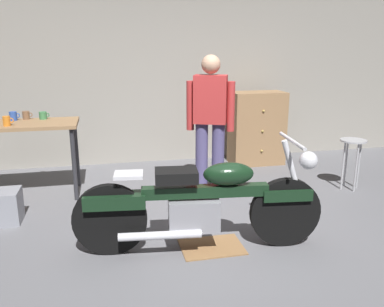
# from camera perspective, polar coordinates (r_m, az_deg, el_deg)

# --- Properties ---
(ground_plane) EXTENTS (12.00, 12.00, 0.00)m
(ground_plane) POSITION_cam_1_polar(r_m,az_deg,el_deg) (3.89, 3.07, -11.91)
(ground_plane) COLOR slate
(back_wall) EXTENTS (8.00, 0.12, 3.10)m
(back_wall) POSITION_cam_1_polar(r_m,az_deg,el_deg) (6.21, -3.78, 13.08)
(back_wall) COLOR gray
(back_wall) RESTS_ON ground_plane
(workbench) EXTENTS (1.30, 0.64, 0.90)m
(workbench) POSITION_cam_1_polar(r_m,az_deg,el_deg) (5.08, -23.21, 2.77)
(workbench) COLOR #99724C
(workbench) RESTS_ON ground_plane
(motorcycle) EXTENTS (2.18, 0.60, 1.00)m
(motorcycle) POSITION_cam_1_polar(r_m,az_deg,el_deg) (3.50, 1.36, -6.96)
(motorcycle) COLOR black
(motorcycle) RESTS_ON ground_plane
(person_standing) EXTENTS (0.54, 0.35, 1.67)m
(person_standing) POSITION_cam_1_polar(r_m,az_deg,el_deg) (4.75, 2.61, 4.91)
(person_standing) COLOR #534C7C
(person_standing) RESTS_ON ground_plane
(shop_stool) EXTENTS (0.32, 0.32, 0.64)m
(shop_stool) POSITION_cam_1_polar(r_m,az_deg,el_deg) (5.38, 21.89, 0.37)
(shop_stool) COLOR #B2B2B7
(shop_stool) RESTS_ON ground_plane
(wooden_dresser) EXTENTS (0.80, 0.47, 1.10)m
(wooden_dresser) POSITION_cam_1_polar(r_m,az_deg,el_deg) (6.19, 9.22, 3.58)
(wooden_dresser) COLOR #99724C
(wooden_dresser) RESTS_ON ground_plane
(drip_tray) EXTENTS (0.56, 0.40, 0.01)m
(drip_tray) POSITION_cam_1_polar(r_m,az_deg,el_deg) (3.72, 2.83, -13.14)
(drip_tray) COLOR olive
(drip_tray) RESTS_ON ground_plane
(mug_blue_enamel) EXTENTS (0.12, 0.09, 0.10)m
(mug_blue_enamel) POSITION_cam_1_polar(r_m,az_deg,el_deg) (5.26, -24.10, 4.90)
(mug_blue_enamel) COLOR #2D51AD
(mug_blue_enamel) RESTS_ON workbench
(mug_green_speckled) EXTENTS (0.12, 0.09, 0.09)m
(mug_green_speckled) POSITION_cam_1_polar(r_m,az_deg,el_deg) (5.20, -20.44, 5.10)
(mug_green_speckled) COLOR #3D7F4C
(mug_green_speckled) RESTS_ON workbench
(mug_brown_stoneware) EXTENTS (0.12, 0.08, 0.10)m
(mug_brown_stoneware) POSITION_cam_1_polar(r_m,az_deg,el_deg) (5.27, -22.54, 5.06)
(mug_brown_stoneware) COLOR brown
(mug_brown_stoneware) RESTS_ON workbench
(mug_orange_travel) EXTENTS (0.11, 0.08, 0.11)m
(mug_orange_travel) POSITION_cam_1_polar(r_m,az_deg,el_deg) (4.92, -24.87, 4.22)
(mug_orange_travel) COLOR orange
(mug_orange_travel) RESTS_ON workbench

